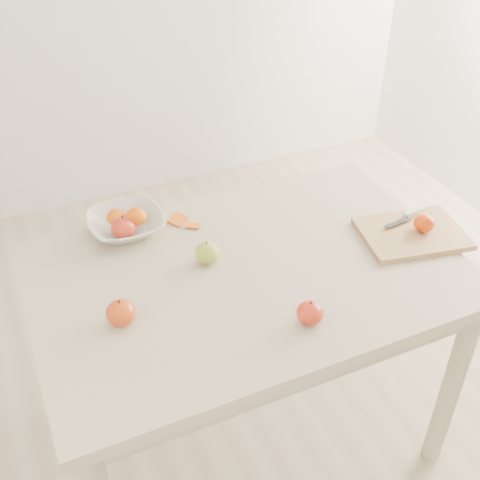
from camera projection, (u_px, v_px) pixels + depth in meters
name	position (u px, v px, depth m)	size (l,w,h in m)	color
ground	(246.00, 433.00, 2.13)	(3.50, 3.50, 0.00)	#C6B293
table	(247.00, 296.00, 1.75)	(1.20, 0.80, 0.75)	beige
cutting_board	(412.00, 234.00, 1.81)	(0.30, 0.22, 0.02)	tan
board_tangerine	(424.00, 223.00, 1.79)	(0.06, 0.06, 0.05)	#C93F07
fruit_bowl	(126.00, 224.00, 1.82)	(0.23, 0.23, 0.06)	silver
bowl_tangerine_near	(116.00, 217.00, 1.80)	(0.06, 0.06, 0.05)	#D25407
bowl_tangerine_far	(136.00, 217.00, 1.80)	(0.06, 0.06, 0.06)	orange
orange_peel_a	(178.00, 221.00, 1.88)	(0.06, 0.04, 0.00)	#C64D0E
orange_peel_b	(193.00, 226.00, 1.85)	(0.04, 0.04, 0.00)	#D2580E
paring_knife	(411.00, 214.00, 1.87)	(0.17, 0.05, 0.01)	white
apple_green	(207.00, 253.00, 1.70)	(0.07, 0.07, 0.06)	#61881A
apple_red_e	(310.00, 313.00, 1.50)	(0.07, 0.07, 0.06)	#A3110F
apple_red_b	(121.00, 313.00, 1.50)	(0.07, 0.07, 0.07)	#A41D0E
apple_red_a	(124.00, 228.00, 1.79)	(0.08, 0.08, 0.07)	maroon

